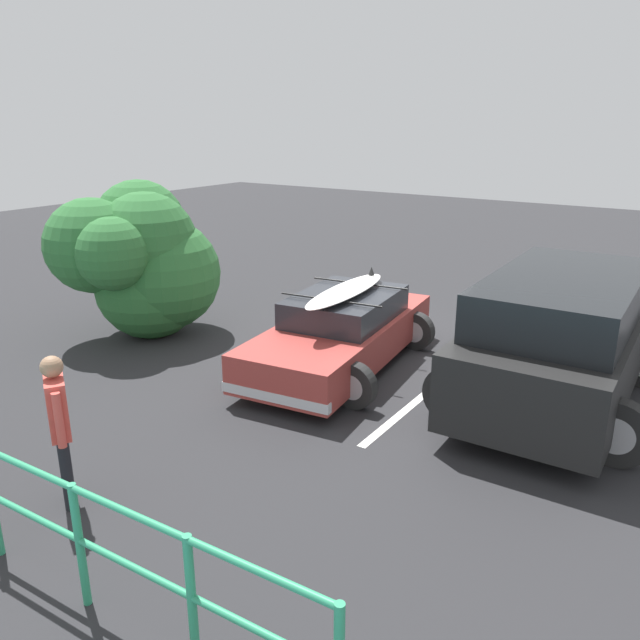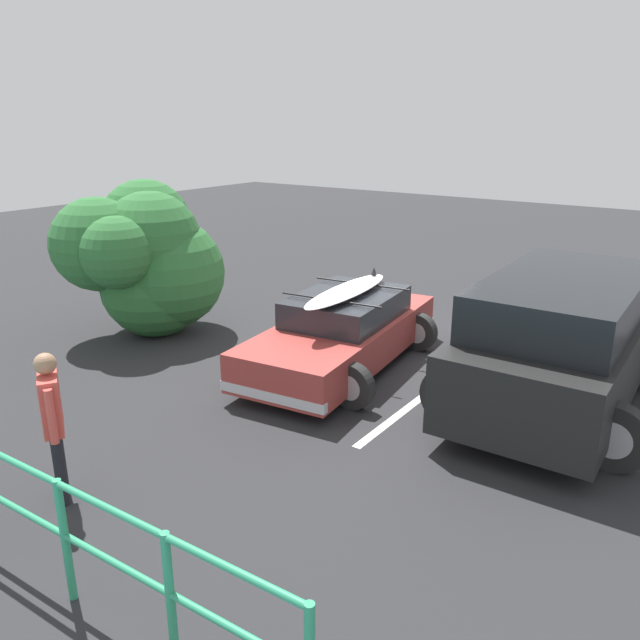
{
  "view_description": "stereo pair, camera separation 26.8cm",
  "coord_description": "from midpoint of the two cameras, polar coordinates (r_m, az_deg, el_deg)",
  "views": [
    {
      "loc": [
        -4.78,
        8.86,
        3.87
      ],
      "look_at": [
        0.23,
        1.36,
        0.95
      ],
      "focal_mm": 35.0,
      "sensor_mm": 36.0,
      "label": 1
    },
    {
      "loc": [
        -5.0,
        8.71,
        3.87
      ],
      "look_at": [
        0.23,
        1.36,
        0.95
      ],
      "focal_mm": 35.0,
      "sensor_mm": 36.0,
      "label": 2
    }
  ],
  "objects": [
    {
      "name": "sedan_car",
      "position": [
        10.1,
        1.23,
        -1.05
      ],
      "size": [
        2.63,
        4.42,
        1.47
      ],
      "color": "#9E3833",
      "rests_on": "ground"
    },
    {
      "name": "ground_plane",
      "position": [
        10.78,
        4.35,
        -3.21
      ],
      "size": [
        44.0,
        44.0,
        0.02
      ],
      "primitive_type": "cube",
      "color": "#28282B",
      "rests_on": "ground"
    },
    {
      "name": "person_bystander",
      "position": [
        6.94,
        -23.8,
        -8.17
      ],
      "size": [
        0.56,
        0.41,
        1.66
      ],
      "color": "black",
      "rests_on": "ground"
    },
    {
      "name": "suv_car",
      "position": [
        9.21,
        20.33,
        -1.55
      ],
      "size": [
        2.85,
        4.68,
        1.88
      ],
      "color": "black",
      "rests_on": "ground"
    },
    {
      "name": "bush_near_left",
      "position": [
        11.89,
        -16.58,
        5.37
      ],
      "size": [
        2.66,
        2.82,
        2.86
      ],
      "color": "#4C3828",
      "rests_on": "ground"
    },
    {
      "name": "parking_stripe",
      "position": [
        9.57,
        9.41,
        -6.17
      ],
      "size": [
        0.12,
        4.25,
        0.0
      ],
      "primitive_type": "cube",
      "rotation": [
        0.0,
        0.0,
        1.57
      ],
      "color": "silver",
      "rests_on": "ground"
    }
  ]
}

